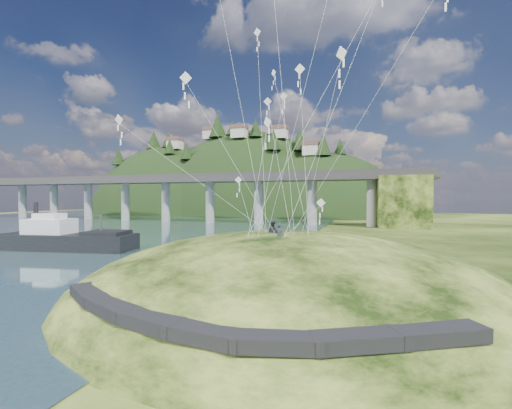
% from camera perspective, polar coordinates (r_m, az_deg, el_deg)
% --- Properties ---
extents(ground, '(320.00, 320.00, 0.00)m').
position_cam_1_polar(ground, '(28.62, -11.84, -14.35)').
color(ground, black).
rests_on(ground, ground).
extents(grass_hill, '(36.00, 32.00, 13.00)m').
position_cam_1_polar(grass_hill, '(28.02, 5.45, -17.89)').
color(grass_hill, black).
rests_on(grass_hill, ground).
extents(footpath, '(22.29, 5.84, 0.83)m').
position_cam_1_polar(footpath, '(16.45, -6.21, -18.63)').
color(footpath, black).
rests_on(footpath, ground).
extents(bridge, '(160.00, 11.00, 15.00)m').
position_cam_1_polar(bridge, '(102.20, -4.88, 2.35)').
color(bridge, '#2D2B2B').
rests_on(bridge, ground).
extents(far_ridge, '(153.00, 70.00, 94.50)m').
position_cam_1_polar(far_ridge, '(157.62, -3.09, -4.28)').
color(far_ridge, black).
rests_on(far_ridge, ground).
extents(work_barge, '(20.53, 8.69, 6.97)m').
position_cam_1_polar(work_barge, '(57.15, -29.29, -4.89)').
color(work_barge, black).
rests_on(work_barge, ground).
extents(wooden_dock, '(14.60, 7.45, 1.05)m').
position_cam_1_polar(wooden_dock, '(34.25, -15.36, -10.97)').
color(wooden_dock, '#3C1E18').
rests_on(wooden_dock, ground).
extents(kite_flyers, '(1.88, 2.43, 1.91)m').
position_cam_1_polar(kite_flyers, '(25.46, 3.13, -2.77)').
color(kite_flyers, '#262B33').
rests_on(kite_flyers, ground).
extents(kite_swarm, '(19.16, 17.83, 22.18)m').
position_cam_1_polar(kite_swarm, '(29.49, 5.17, 22.43)').
color(kite_swarm, white).
rests_on(kite_swarm, ground).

